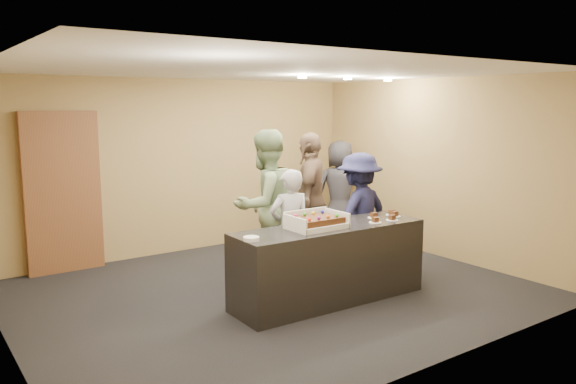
# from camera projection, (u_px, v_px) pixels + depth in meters

# --- Properties ---
(room) EXTENTS (6.04, 6.00, 2.70)m
(room) POSITION_uv_depth(u_px,v_px,m) (274.00, 184.00, 6.80)
(room) COLOR black
(room) RESTS_ON ground
(serving_counter) EXTENTS (2.42, 0.76, 0.90)m
(serving_counter) POSITION_uv_depth(u_px,v_px,m) (329.00, 263.00, 6.61)
(serving_counter) COLOR black
(serving_counter) RESTS_ON floor
(storage_cabinet) EXTENTS (1.01, 0.15, 2.22)m
(storage_cabinet) POSITION_uv_depth(u_px,v_px,m) (62.00, 192.00, 7.70)
(storage_cabinet) COLOR brown
(storage_cabinet) RESTS_ON floor
(cake_box) EXTENTS (0.64, 0.45, 0.19)m
(cake_box) POSITION_uv_depth(u_px,v_px,m) (315.00, 224.00, 6.44)
(cake_box) COLOR white
(cake_box) RESTS_ON serving_counter
(sheet_cake) EXTENTS (0.55, 0.38, 0.11)m
(sheet_cake) POSITION_uv_depth(u_px,v_px,m) (317.00, 220.00, 6.42)
(sheet_cake) COLOR #371F0C
(sheet_cake) RESTS_ON cake_box
(plate_stack) EXTENTS (0.17, 0.17, 0.04)m
(plate_stack) POSITION_uv_depth(u_px,v_px,m) (251.00, 239.00, 5.84)
(plate_stack) COLOR white
(plate_stack) RESTS_ON serving_counter
(slice_a) EXTENTS (0.15, 0.15, 0.07)m
(slice_a) POSITION_uv_depth(u_px,v_px,m) (375.00, 221.00, 6.73)
(slice_a) COLOR white
(slice_a) RESTS_ON serving_counter
(slice_b) EXTENTS (0.15, 0.15, 0.07)m
(slice_b) POSITION_uv_depth(u_px,v_px,m) (374.00, 216.00, 7.01)
(slice_b) COLOR white
(slice_b) RESTS_ON serving_counter
(slice_c) EXTENTS (0.15, 0.15, 0.07)m
(slice_c) POSITION_uv_depth(u_px,v_px,m) (392.00, 219.00, 6.87)
(slice_c) COLOR white
(slice_c) RESTS_ON serving_counter
(slice_d) EXTENTS (0.15, 0.15, 0.07)m
(slice_d) POSITION_uv_depth(u_px,v_px,m) (392.00, 213.00, 7.20)
(slice_d) COLOR white
(slice_d) RESTS_ON serving_counter
(slice_e) EXTENTS (0.15, 0.15, 0.07)m
(slice_e) POSITION_uv_depth(u_px,v_px,m) (395.00, 215.00, 7.10)
(slice_e) COLOR white
(slice_e) RESTS_ON serving_counter
(person_server_grey) EXTENTS (0.61, 0.45, 1.51)m
(person_server_grey) POSITION_uv_depth(u_px,v_px,m) (290.00, 229.00, 7.06)
(person_server_grey) COLOR #ABAAB0
(person_server_grey) RESTS_ON floor
(person_sage_man) EXTENTS (1.06, 0.88, 1.99)m
(person_sage_man) POSITION_uv_depth(u_px,v_px,m) (265.00, 205.00, 7.36)
(person_sage_man) COLOR gray
(person_sage_man) RESTS_ON floor
(person_navy_man) EXTENTS (1.15, 0.76, 1.66)m
(person_navy_man) POSITION_uv_depth(u_px,v_px,m) (359.00, 213.00, 7.68)
(person_navy_man) COLOR #1B1C41
(person_navy_man) RESTS_ON floor
(person_brown_extra) EXTENTS (1.12, 1.13, 1.92)m
(person_brown_extra) POSITION_uv_depth(u_px,v_px,m) (310.00, 199.00, 8.09)
(person_brown_extra) COLOR brown
(person_brown_extra) RESTS_ON floor
(person_dark_suit) EXTENTS (0.99, 0.84, 1.72)m
(person_dark_suit) POSITION_uv_depth(u_px,v_px,m) (340.00, 191.00, 9.50)
(person_dark_suit) COLOR #29282E
(person_dark_suit) RESTS_ON floor
(ceiling_spotlights) EXTENTS (1.72, 0.12, 0.03)m
(ceiling_spotlights) POSITION_uv_depth(u_px,v_px,m) (348.00, 78.00, 7.92)
(ceiling_spotlights) COLOR #FFEAC6
(ceiling_spotlights) RESTS_ON ceiling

